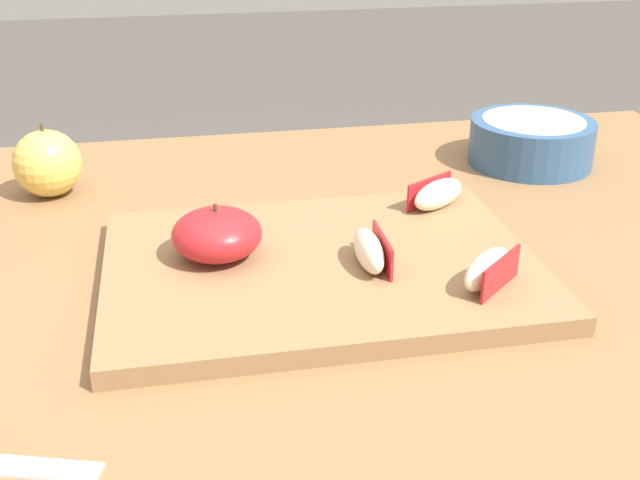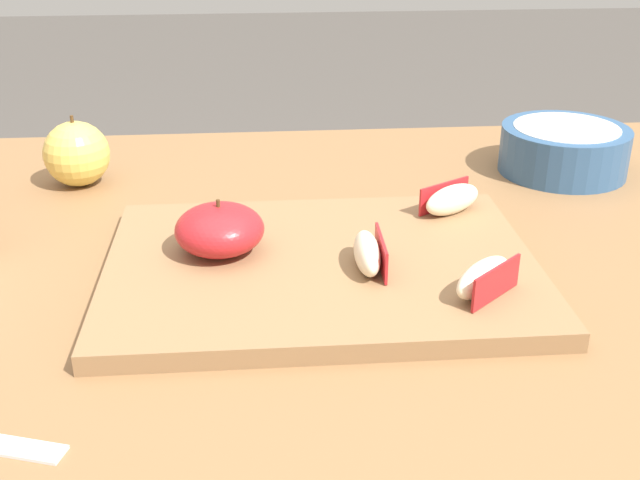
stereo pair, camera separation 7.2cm
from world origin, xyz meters
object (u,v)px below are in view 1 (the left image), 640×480
apple_wedge_left (488,269)px  whole_apple_golden (47,163)px  cutting_board (320,268)px  apple_half_skin_up (217,234)px  apple_wedge_near_knife (438,194)px  apple_wedge_middle (370,251)px  ceramic_fruit_bowl (531,140)px

apple_wedge_left → whole_apple_golden: bearing=140.0°
cutting_board → apple_wedge_left: bearing=-30.1°
apple_half_skin_up → apple_wedge_near_knife: size_ratio=1.15×
whole_apple_golden → apple_half_skin_up: bearing=-53.1°
apple_half_skin_up → whole_apple_golden: bearing=126.9°
apple_wedge_middle → whole_apple_golden: whole_apple_golden is taller
apple_half_skin_up → cutting_board: bearing=-14.6°
apple_half_skin_up → apple_wedge_near_knife: apple_half_skin_up is taller
apple_wedge_middle → apple_wedge_near_knife: bearing=48.7°
apple_half_skin_up → ceramic_fruit_bowl: apple_half_skin_up is taller
apple_half_skin_up → ceramic_fruit_bowl: 0.48m
apple_half_skin_up → whole_apple_golden: whole_apple_golden is taller
cutting_board → whole_apple_golden: 0.38m
whole_apple_golden → cutting_board: bearing=-44.0°
ceramic_fruit_bowl → apple_wedge_left: bearing=-120.1°
ceramic_fruit_bowl → apple_wedge_middle: bearing=-135.7°
cutting_board → apple_wedge_middle: bearing=-27.7°
apple_wedge_middle → apple_wedge_left: same height
whole_apple_golden → ceramic_fruit_bowl: size_ratio=0.55×
cutting_board → whole_apple_golden: (-0.27, 0.26, 0.03)m
cutting_board → apple_half_skin_up: (-0.09, 0.02, 0.03)m
apple_wedge_middle → ceramic_fruit_bowl: bearing=44.3°
cutting_board → apple_wedge_left: 0.16m
cutting_board → apple_wedge_near_knife: size_ratio=5.45×
apple_wedge_left → whole_apple_golden: 0.53m
apple_half_skin_up → apple_wedge_middle: bearing=-18.9°
apple_wedge_middle → ceramic_fruit_bowl: 0.40m
cutting_board → whole_apple_golden: size_ratio=4.63×
ceramic_fruit_bowl → cutting_board: bearing=-141.9°
ceramic_fruit_bowl → apple_half_skin_up: bearing=-151.1°
cutting_board → apple_wedge_middle: size_ratio=5.56×
apple_wedge_near_knife → cutting_board: bearing=-146.5°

